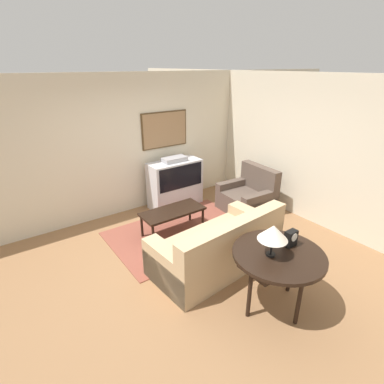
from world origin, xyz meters
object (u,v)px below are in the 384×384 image
at_px(couch, 219,248).
at_px(table_lamp, 273,233).
at_px(tv, 175,183).
at_px(console_table, 279,258).
at_px(mantel_clock, 291,238).
at_px(coffee_table, 173,213).
at_px(armchair, 248,197).

relative_size(couch, table_lamp, 5.17).
height_order(tv, console_table, tv).
distance_m(couch, console_table, 1.11).
bearing_deg(table_lamp, mantel_clock, -0.17).
bearing_deg(coffee_table, couch, -87.72).
distance_m(tv, console_table, 3.25).
bearing_deg(couch, table_lamp, 80.77).
bearing_deg(armchair, coffee_table, -90.08).
bearing_deg(table_lamp, coffee_table, 89.02).
distance_m(table_lamp, mantel_clock, 0.40).
bearing_deg(table_lamp, armchair, 49.30).
height_order(armchair, console_table, armchair).
xyz_separation_m(tv, mantel_clock, (-0.36, -3.16, 0.38)).
bearing_deg(console_table, table_lamp, 165.40).
xyz_separation_m(couch, mantel_clock, (0.26, -1.00, 0.58)).
bearing_deg(console_table, mantel_clock, 7.34).
bearing_deg(armchair, table_lamp, -36.85).
height_order(armchair, table_lamp, table_lamp).
height_order(coffee_table, mantel_clock, mantel_clock).
bearing_deg(tv, couch, -106.00).
xyz_separation_m(armchair, coffee_table, (-1.75, 0.12, 0.12)).
height_order(coffee_table, table_lamp, table_lamp).
relative_size(console_table, mantel_clock, 5.33).
bearing_deg(table_lamp, console_table, -14.60).
xyz_separation_m(couch, table_lamp, (-0.09, -1.00, 0.78)).
relative_size(armchair, mantel_clock, 5.06).
distance_m(armchair, console_table, 2.72).
bearing_deg(couch, tv, -110.34).
xyz_separation_m(tv, table_lamp, (-0.71, -3.16, 0.58)).
relative_size(tv, table_lamp, 2.85).
distance_m(couch, armchair, 2.01).
height_order(console_table, mantel_clock, mantel_clock).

